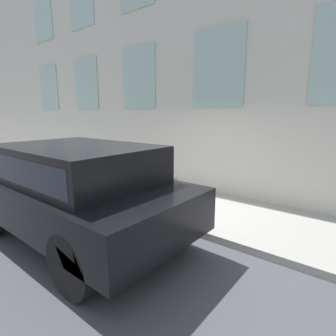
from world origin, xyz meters
name	(u,v)px	position (x,y,z in m)	size (l,w,h in m)	color
ground_plane	(158,224)	(0.00, 0.00, 0.00)	(80.00, 80.00, 0.00)	#47474C
sidewalk	(190,205)	(1.15, 0.00, 0.06)	(2.30, 60.00, 0.13)	#9E9B93
building_facade	(223,36)	(2.45, 0.00, 4.03)	(0.33, 40.00, 8.04)	beige
fire_hydrant	(172,191)	(0.61, 0.11, 0.52)	(0.31, 0.43, 0.76)	gray
person	(165,171)	(1.16, 0.78, 0.79)	(0.27, 0.18, 1.10)	#726651
parked_truck_black_near	(77,185)	(-1.32, 0.68, 0.98)	(2.06, 4.30, 1.66)	black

